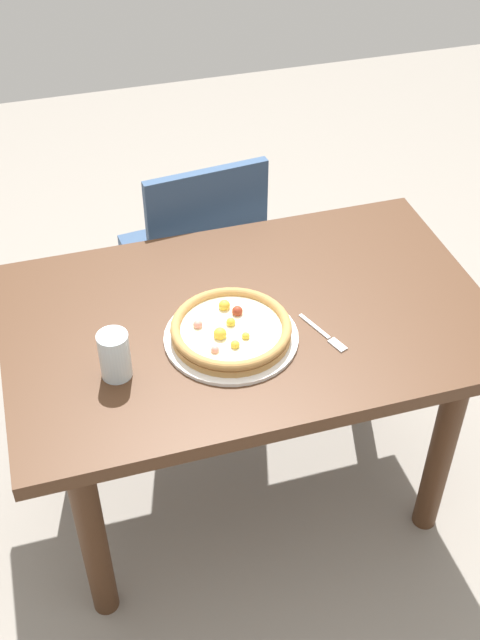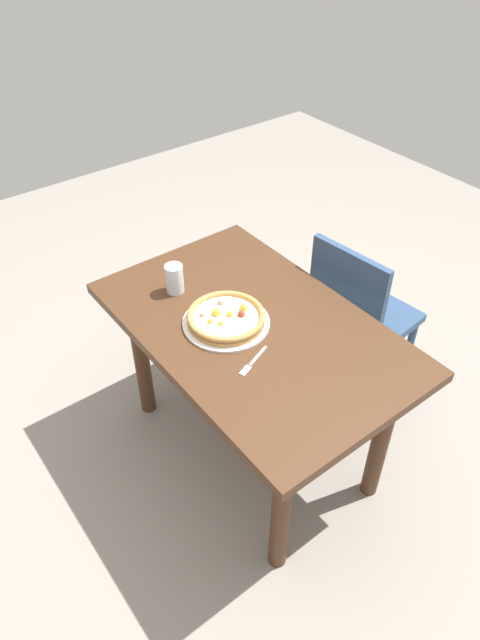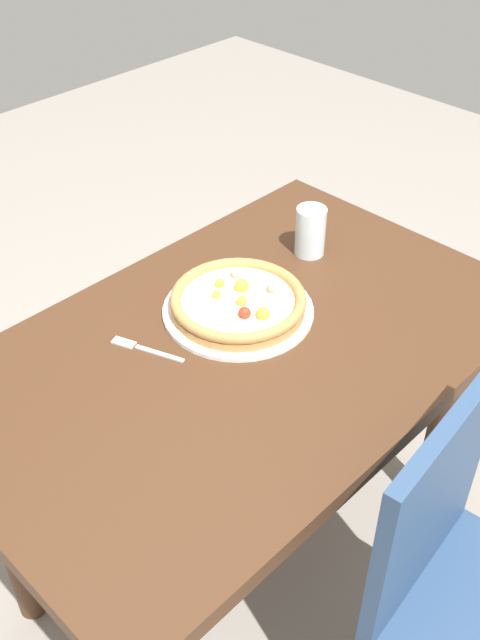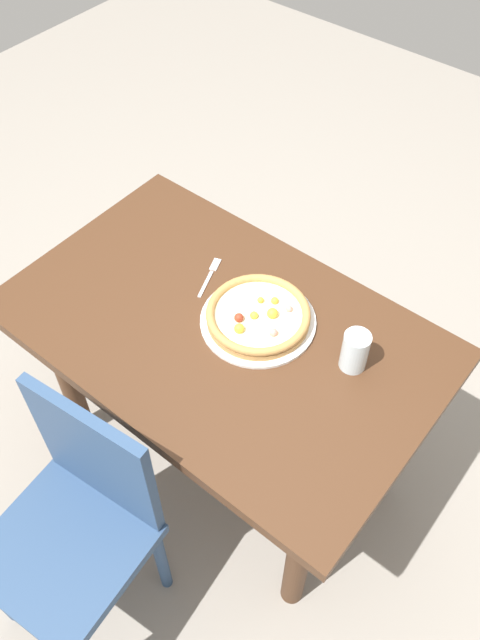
{
  "view_description": "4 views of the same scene",
  "coord_description": "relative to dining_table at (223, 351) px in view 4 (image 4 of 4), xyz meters",
  "views": [
    {
      "loc": [
        0.45,
        1.45,
        2.03
      ],
      "look_at": [
        0.03,
        0.04,
        0.75
      ],
      "focal_mm": 44.29,
      "sensor_mm": 36.0,
      "label": 1
    },
    {
      "loc": [
        -1.24,
        1.02,
        2.12
      ],
      "look_at": [
        0.03,
        0.04,
        0.75
      ],
      "focal_mm": 31.75,
      "sensor_mm": 36.0,
      "label": 2
    },
    {
      "loc": [
        -0.83,
        -0.81,
        1.73
      ],
      "look_at": [
        0.03,
        0.04,
        0.75
      ],
      "focal_mm": 41.52,
      "sensor_mm": 36.0,
      "label": 3
    },
    {
      "loc": [
        0.76,
        -0.86,
        2.15
      ],
      "look_at": [
        0.03,
        0.04,
        0.75
      ],
      "focal_mm": 36.29,
      "sensor_mm": 36.0,
      "label": 4
    }
  ],
  "objects": [
    {
      "name": "pizza",
      "position": [
        0.07,
        0.08,
        0.15
      ],
      "size": [
        0.29,
        0.29,
        0.05
      ],
      "color": "#B78447",
      "rests_on": "plate"
    },
    {
      "name": "ground_plane",
      "position": [
        0.0,
        0.0,
        -0.62
      ],
      "size": [
        6.0,
        6.0,
        0.0
      ],
      "primitive_type": "plane",
      "color": "gray"
    },
    {
      "name": "plate",
      "position": [
        0.07,
        0.08,
        0.12
      ],
      "size": [
        0.33,
        0.33,
        0.01
      ],
      "primitive_type": "cylinder",
      "color": "white",
      "rests_on": "dining_table"
    },
    {
      "name": "fork",
      "position": [
        -0.16,
        0.13,
        0.12
      ],
      "size": [
        0.07,
        0.16,
        0.0
      ],
      "rotation": [
        0.0,
        0.0,
        1.93
      ],
      "color": "silver",
      "rests_on": "dining_table"
    },
    {
      "name": "dining_table",
      "position": [
        0.0,
        0.0,
        0.0
      ],
      "size": [
        1.23,
        0.78,
        0.73
      ],
      "color": "#472B19",
      "rests_on": "ground"
    },
    {
      "name": "chair_near",
      "position": [
        -0.01,
        -0.6,
        -0.14
      ],
      "size": [
        0.44,
        0.44,
        0.87
      ],
      "rotation": [
        0.0,
        0.0,
        3.24
      ],
      "color": "navy",
      "rests_on": "ground"
    },
    {
      "name": "drinking_glass",
      "position": [
        0.36,
        0.12,
        0.18
      ],
      "size": [
        0.07,
        0.07,
        0.12
      ],
      "primitive_type": "cylinder",
      "color": "silver",
      "rests_on": "dining_table"
    }
  ]
}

